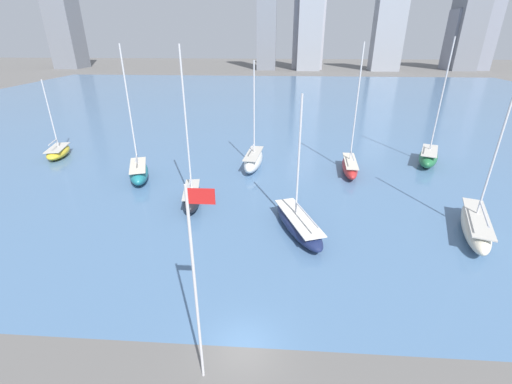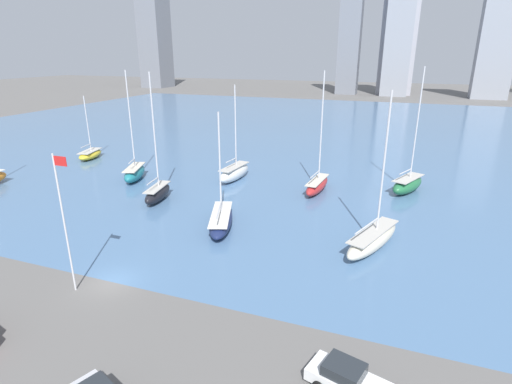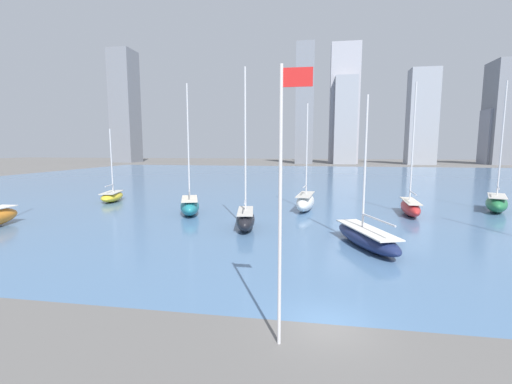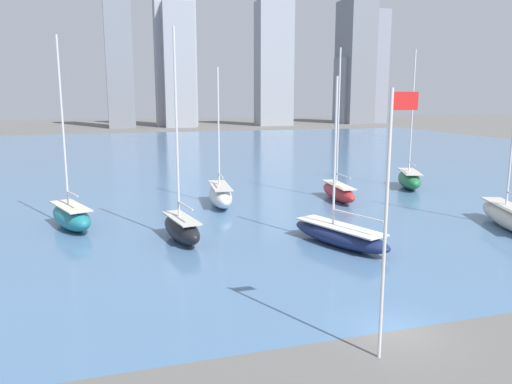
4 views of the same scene
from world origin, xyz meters
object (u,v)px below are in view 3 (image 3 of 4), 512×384
Objects in this scene: sailboat_teal at (190,205)px; sailboat_yellow at (112,196)px; sailboat_black at (245,218)px; sailboat_green at (497,202)px; sailboat_navy at (366,237)px; sailboat_red at (410,206)px; sailboat_white at (305,201)px; flag_pole at (282,199)px.

sailboat_yellow is at bearing 132.92° from sailboat_teal.
sailboat_black is 33.04m from sailboat_green.
sailboat_green is at bearing 25.64° from sailboat_navy.
sailboat_navy is (10.94, -4.55, -0.27)m from sailboat_black.
sailboat_yellow is 0.67× the size of sailboat_green.
sailboat_red is (26.45, 4.02, -0.09)m from sailboat_teal.
sailboat_yellow is 39.08m from sailboat_navy.
sailboat_yellow is 29.17m from sailboat_white.
sailboat_teal is 1.43× the size of sailboat_yellow.
sailboat_teal is 1.14× the size of sailboat_white.
sailboat_yellow is at bearing 131.65° from sailboat_navy.
sailboat_black is at bearing 105.13° from flag_pole.
sailboat_white is at bearing -149.46° from sailboat_green.
flag_pole is 31.48m from sailboat_white.
sailboat_white is 24.22m from sailboat_green.
sailboat_yellow is 0.89× the size of sailboat_navy.
sailboat_red is at bearing 44.16° from sailboat_navy.
sailboat_black is at bearing -57.87° from sailboat_teal.
sailboat_red reaches higher than sailboat_navy.
sailboat_navy is at bearing -111.05° from sailboat_red.
sailboat_teal is 1.28× the size of sailboat_navy.
sailboat_teal is at bearing 130.52° from sailboat_navy.
sailboat_teal reaches higher than flag_pole.
sailboat_green reaches higher than sailboat_navy.
sailboat_white reaches higher than flag_pole.
sailboat_teal is at bearing -144.61° from sailboat_green.
sailboat_navy is (5.27, -15.97, -0.32)m from sailboat_white.
sailboat_red is at bearing 1.10° from sailboat_white.
sailboat_black is at bearing -145.28° from sailboat_red.
sailboat_red is (-11.43, -4.06, -0.13)m from sailboat_green.
sailboat_black is 0.97× the size of sailboat_green.
flag_pole is 20.96m from sailboat_black.
flag_pole is at bearing -84.46° from sailboat_black.
sailboat_red is at bearing -11.27° from sailboat_teal.
sailboat_red reaches higher than sailboat_yellow.
flag_pole is 1.02× the size of sailboat_yellow.
sailboat_red is (41.64, -3.77, 0.21)m from sailboat_yellow.
sailboat_teal is at bearing -40.55° from sailboat_yellow.
sailboat_yellow is 0.80× the size of sailboat_white.
flag_pole is 0.81× the size of sailboat_white.
sailboat_white reaches higher than sailboat_yellow.
sailboat_navy is (34.31, -18.72, 0.02)m from sailboat_yellow.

